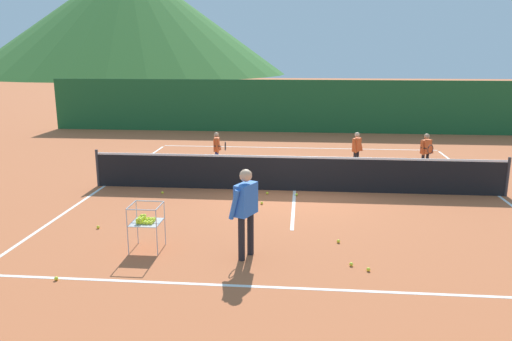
# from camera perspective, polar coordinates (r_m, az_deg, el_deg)

# --- Properties ---
(ground_plane) EXTENTS (120.00, 120.00, 0.00)m
(ground_plane) POSITION_cam_1_polar(r_m,az_deg,el_deg) (13.84, 4.41, -2.31)
(ground_plane) COLOR #BC6038
(line_baseline_near) EXTENTS (10.81, 0.08, 0.01)m
(line_baseline_near) POSITION_cam_1_polar(r_m,az_deg,el_deg) (8.36, 3.65, -13.17)
(line_baseline_near) COLOR white
(line_baseline_near) RESTS_ON ground
(line_baseline_far) EXTENTS (10.81, 0.08, 0.01)m
(line_baseline_far) POSITION_cam_1_polar(r_m,az_deg,el_deg) (20.00, 4.75, 2.58)
(line_baseline_far) COLOR white
(line_baseline_far) RESTS_ON ground
(line_sideline_west) EXTENTS (0.08, 12.17, 0.01)m
(line_sideline_west) POSITION_cam_1_polar(r_m,az_deg,el_deg) (14.93, -16.82, -1.68)
(line_sideline_west) COLOR white
(line_sideline_west) RESTS_ON ground
(line_sideline_east) EXTENTS (0.08, 12.17, 0.01)m
(line_sideline_east) POSITION_cam_1_polar(r_m,az_deg,el_deg) (14.79, 25.86, -2.60)
(line_sideline_east) COLOR white
(line_sideline_east) RESTS_ON ground
(line_service_center) EXTENTS (0.08, 6.32, 0.01)m
(line_service_center) POSITION_cam_1_polar(r_m,az_deg,el_deg) (13.84, 4.41, -2.30)
(line_service_center) COLOR white
(line_service_center) RESTS_ON ground
(tennis_net) EXTENTS (11.23, 0.08, 1.05)m
(tennis_net) POSITION_cam_1_polar(r_m,az_deg,el_deg) (13.72, 4.45, -0.30)
(tennis_net) COLOR #333338
(tennis_net) RESTS_ON ground
(instructor) EXTENTS (0.51, 0.84, 1.68)m
(instructor) POSITION_cam_1_polar(r_m,az_deg,el_deg) (9.15, -1.19, -3.95)
(instructor) COLOR black
(instructor) RESTS_ON ground
(student_0) EXTENTS (0.43, 0.57, 1.21)m
(student_0) POSITION_cam_1_polar(r_m,az_deg,el_deg) (16.26, -4.44, 2.68)
(student_0) COLOR navy
(student_0) RESTS_ON ground
(student_1) EXTENTS (0.39, 0.48, 1.22)m
(student_1) POSITION_cam_1_polar(r_m,az_deg,el_deg) (16.47, 11.38, 2.61)
(student_1) COLOR black
(student_1) RESTS_ON ground
(student_2) EXTENTS (0.47, 0.66, 1.24)m
(student_2) POSITION_cam_1_polar(r_m,az_deg,el_deg) (16.61, 18.77, 2.30)
(student_2) COLOR black
(student_2) RESTS_ON ground
(ball_cart) EXTENTS (0.58, 0.58, 0.90)m
(ball_cart) POSITION_cam_1_polar(r_m,az_deg,el_deg) (9.85, -12.47, -5.55)
(ball_cart) COLOR #B7B7BC
(ball_cart) RESTS_ON ground
(tennis_ball_0) EXTENTS (0.07, 0.07, 0.07)m
(tennis_ball_0) POSITION_cam_1_polar(r_m,az_deg,el_deg) (11.43, -17.50, -6.15)
(tennis_ball_0) COLOR yellow
(tennis_ball_0) RESTS_ON ground
(tennis_ball_1) EXTENTS (0.07, 0.07, 0.07)m
(tennis_ball_1) POSITION_cam_1_polar(r_m,az_deg,el_deg) (13.74, -10.58, -2.48)
(tennis_ball_1) COLOR yellow
(tennis_ball_1) RESTS_ON ground
(tennis_ball_2) EXTENTS (0.07, 0.07, 0.07)m
(tennis_ball_2) POSITION_cam_1_polar(r_m,az_deg,el_deg) (9.21, -21.75, -11.33)
(tennis_ball_2) COLOR yellow
(tennis_ball_2) RESTS_ON ground
(tennis_ball_3) EXTENTS (0.07, 0.07, 0.07)m
(tennis_ball_3) POSITION_cam_1_polar(r_m,az_deg,el_deg) (13.36, 4.63, -2.74)
(tennis_ball_3) COLOR yellow
(tennis_ball_3) RESTS_ON ground
(tennis_ball_4) EXTENTS (0.07, 0.07, 0.07)m
(tennis_ball_4) POSITION_cam_1_polar(r_m,az_deg,el_deg) (13.45, 1.28, -2.58)
(tennis_ball_4) COLOR yellow
(tennis_ball_4) RESTS_ON ground
(tennis_ball_5) EXTENTS (0.07, 0.07, 0.07)m
(tennis_ball_5) POSITION_cam_1_polar(r_m,az_deg,el_deg) (10.26, 9.35, -7.93)
(tennis_ball_5) COLOR yellow
(tennis_ball_5) RESTS_ON ground
(tennis_ball_6) EXTENTS (0.07, 0.07, 0.07)m
(tennis_ball_6) POSITION_cam_1_polar(r_m,az_deg,el_deg) (9.26, 10.77, -10.42)
(tennis_ball_6) COLOR yellow
(tennis_ball_6) RESTS_ON ground
(tennis_ball_7) EXTENTS (0.07, 0.07, 0.07)m
(tennis_ball_7) POSITION_cam_1_polar(r_m,az_deg,el_deg) (12.59, 0.66, -3.71)
(tennis_ball_7) COLOR yellow
(tennis_ball_7) RESTS_ON ground
(tennis_ball_8) EXTENTS (0.07, 0.07, 0.07)m
(tennis_ball_8) POSITION_cam_1_polar(r_m,az_deg,el_deg) (9.12, 12.65, -10.91)
(tennis_ball_8) COLOR yellow
(tennis_ball_8) RESTS_ON ground
(windscreen_fence) EXTENTS (23.79, 0.08, 2.46)m
(windscreen_fence) POSITION_cam_1_polar(r_m,az_deg,el_deg) (23.77, 4.93, 7.28)
(windscreen_fence) COLOR #1E5B2D
(windscreen_fence) RESTS_ON ground
(hill_0) EXTENTS (52.14, 52.14, 18.50)m
(hill_0) POSITION_cam_1_polar(r_m,az_deg,el_deg) (90.55, -14.09, 16.49)
(hill_0) COLOR #38702D
(hill_0) RESTS_ON ground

